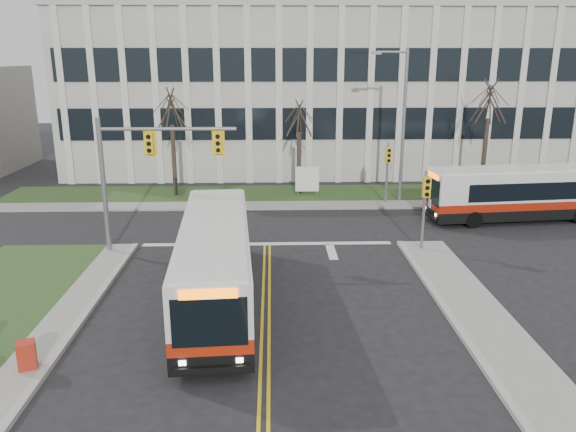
# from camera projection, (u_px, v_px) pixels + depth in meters

# --- Properties ---
(ground) EXTENTS (120.00, 120.00, 0.00)m
(ground) POSITION_uv_depth(u_px,v_px,m) (266.00, 321.00, 19.29)
(ground) COLOR black
(ground) RESTS_ON ground
(sidewalk_east) EXTENTS (2.00, 26.00, 0.14)m
(sidewalk_east) POSITION_uv_depth(u_px,v_px,m) (550.00, 401.00, 14.67)
(sidewalk_east) COLOR #9E9B93
(sidewalk_east) RESTS_ON ground
(sidewalk_cross) EXTENTS (44.00, 1.60, 0.14)m
(sidewalk_cross) POSITION_uv_depth(u_px,v_px,m) (350.00, 205.00, 34.02)
(sidewalk_cross) COLOR #9E9B93
(sidewalk_cross) RESTS_ON ground
(building_lawn) EXTENTS (44.00, 5.00, 0.12)m
(building_lawn) POSITION_uv_depth(u_px,v_px,m) (345.00, 194.00, 36.71)
(building_lawn) COLOR #2F4D21
(building_lawn) RESTS_ON ground
(office_building) EXTENTS (40.00, 16.00, 12.00)m
(office_building) POSITION_uv_depth(u_px,v_px,m) (328.00, 91.00, 46.61)
(office_building) COLOR beige
(office_building) RESTS_ON ground
(mast_arm_signal) EXTENTS (6.11, 0.38, 6.20)m
(mast_arm_signal) POSITION_uv_depth(u_px,v_px,m) (140.00, 162.00, 24.85)
(mast_arm_signal) COLOR slate
(mast_arm_signal) RESTS_ON ground
(signal_pole_near) EXTENTS (0.34, 0.39, 3.80)m
(signal_pole_near) POSITION_uv_depth(u_px,v_px,m) (425.00, 200.00, 25.43)
(signal_pole_near) COLOR slate
(signal_pole_near) RESTS_ON ground
(signal_pole_far) EXTENTS (0.34, 0.39, 3.80)m
(signal_pole_far) POSITION_uv_depth(u_px,v_px,m) (388.00, 165.00, 33.60)
(signal_pole_far) COLOR slate
(signal_pole_far) RESTS_ON ground
(streetlight) EXTENTS (2.15, 0.25, 9.20)m
(streetlight) POSITION_uv_depth(u_px,v_px,m) (401.00, 118.00, 33.65)
(streetlight) COLOR slate
(streetlight) RESTS_ON ground
(directory_sign) EXTENTS (1.50, 0.12, 2.00)m
(directory_sign) POSITION_uv_depth(u_px,v_px,m) (307.00, 179.00, 35.86)
(directory_sign) COLOR slate
(directory_sign) RESTS_ON ground
(tree_left) EXTENTS (1.80, 1.80, 7.70)m
(tree_left) POSITION_uv_depth(u_px,v_px,m) (171.00, 110.00, 34.91)
(tree_left) COLOR #42352B
(tree_left) RESTS_ON ground
(tree_mid) EXTENTS (1.80, 1.80, 6.82)m
(tree_mid) POSITION_uv_depth(u_px,v_px,m) (299.00, 120.00, 35.50)
(tree_mid) COLOR #42352B
(tree_mid) RESTS_ON ground
(tree_right) EXTENTS (1.80, 1.80, 8.25)m
(tree_right) POSITION_uv_depth(u_px,v_px,m) (489.00, 103.00, 35.35)
(tree_right) COLOR #42352B
(tree_right) RESTS_ON ground
(bus_main) EXTENTS (3.14, 11.16, 2.94)m
(bus_main) POSITION_uv_depth(u_px,v_px,m) (215.00, 264.00, 20.44)
(bus_main) COLOR silver
(bus_main) RESTS_ON ground
(bus_cross) EXTENTS (10.97, 3.45, 2.88)m
(bus_cross) POSITION_uv_depth(u_px,v_px,m) (525.00, 195.00, 30.80)
(bus_cross) COLOR silver
(bus_cross) RESTS_ON ground
(newspaper_box_red) EXTENTS (0.62, 0.59, 0.95)m
(newspaper_box_red) POSITION_uv_depth(u_px,v_px,m) (27.00, 357.00, 16.05)
(newspaper_box_red) COLOR #A22515
(newspaper_box_red) RESTS_ON ground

